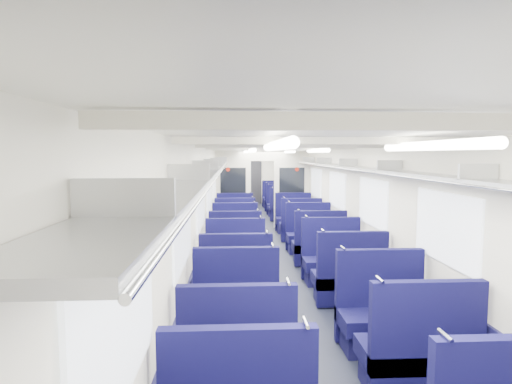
{
  "coord_description": "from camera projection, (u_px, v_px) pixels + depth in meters",
  "views": [
    {
      "loc": [
        -0.85,
        -9.4,
        2.2
      ],
      "look_at": [
        -0.23,
        2.17,
        1.14
      ],
      "focal_mm": 29.02,
      "sensor_mm": 36.0,
      "label": 1
    }
  ],
  "objects": [
    {
      "name": "floor",
      "position": [
        271.0,
        249.0,
        9.59
      ],
      "size": [
        2.8,
        18.0,
        0.01
      ],
      "primitive_type": "cube",
      "color": "black",
      "rests_on": "ground"
    },
    {
      "name": "ceiling",
      "position": [
        271.0,
        147.0,
        9.38
      ],
      "size": [
        2.8,
        18.0,
        0.01
      ],
      "primitive_type": "cube",
      "color": "white",
      "rests_on": "wall_left"
    },
    {
      "name": "wall_left",
      "position": [
        210.0,
        199.0,
        9.41
      ],
      "size": [
        0.02,
        18.0,
        2.35
      ],
      "primitive_type": "cube",
      "color": "silver",
      "rests_on": "floor"
    },
    {
      "name": "dado_left",
      "position": [
        211.0,
        235.0,
        9.49
      ],
      "size": [
        0.03,
        17.9,
        0.7
      ],
      "primitive_type": "cube",
      "color": "#111035",
      "rests_on": "floor"
    },
    {
      "name": "wall_right",
      "position": [
        331.0,
        199.0,
        9.56
      ],
      "size": [
        0.02,
        18.0,
        2.35
      ],
      "primitive_type": "cube",
      "color": "silver",
      "rests_on": "floor"
    },
    {
      "name": "dado_right",
      "position": [
        330.0,
        234.0,
        9.64
      ],
      "size": [
        0.03,
        17.9,
        0.7
      ],
      "primitive_type": "cube",
      "color": "#111035",
      "rests_on": "floor"
    },
    {
      "name": "wall_far",
      "position": [
        253.0,
        177.0,
        18.44
      ],
      "size": [
        2.8,
        0.02,
        2.35
      ],
      "primitive_type": "cube",
      "color": "silver",
      "rests_on": "floor"
    },
    {
      "name": "luggage_rack_left",
      "position": [
        218.0,
        164.0,
        9.35
      ],
      "size": [
        0.36,
        17.4,
        0.18
      ],
      "color": "#B2B5BA",
      "rests_on": "wall_left"
    },
    {
      "name": "luggage_rack_right",
      "position": [
        324.0,
        164.0,
        9.48
      ],
      "size": [
        0.36,
        17.4,
        0.18
      ],
      "color": "#B2B5BA",
      "rests_on": "wall_right"
    },
    {
      "name": "windows",
      "position": [
        273.0,
        190.0,
        9.01
      ],
      "size": [
        2.78,
        15.6,
        0.75
      ],
      "color": "white",
      "rests_on": "wall_left"
    },
    {
      "name": "ceiling_fittings",
      "position": [
        272.0,
        150.0,
        9.13
      ],
      "size": [
        2.7,
        16.06,
        0.11
      ],
      "color": "silver",
      "rests_on": "ceiling"
    },
    {
      "name": "end_door",
      "position": [
        253.0,
        181.0,
        18.39
      ],
      "size": [
        0.75,
        0.06,
        2.0
      ],
      "primitive_type": "cube",
      "color": "black",
      "rests_on": "floor"
    },
    {
      "name": "bulkhead",
      "position": [
        262.0,
        187.0,
        12.34
      ],
      "size": [
        2.8,
        0.1,
        2.35
      ],
      "color": "silver",
      "rests_on": "floor"
    },
    {
      "name": "seat_4",
      "position": [
        237.0,
        363.0,
        3.68
      ],
      "size": [
        1.02,
        0.56,
        1.14
      ],
      "color": "#0E0D40",
      "rests_on": "floor"
    },
    {
      "name": "seat_5",
      "position": [
        418.0,
        357.0,
        3.78
      ],
      "size": [
        1.02,
        0.56,
        1.14
      ],
      "color": "#0E0D40",
      "rests_on": "floor"
    },
    {
      "name": "seat_6",
      "position": [
        236.0,
        314.0,
        4.79
      ],
      "size": [
        1.02,
        0.56,
        1.14
      ],
      "color": "#0E0D40",
      "rests_on": "floor"
    },
    {
      "name": "seat_7",
      "position": [
        383.0,
        317.0,
        4.69
      ],
      "size": [
        1.02,
        0.56,
        1.14
      ],
      "color": "#0E0D40",
      "rests_on": "floor"
    },
    {
      "name": "seat_8",
      "position": [
        236.0,
        284.0,
        5.9
      ],
      "size": [
        1.02,
        0.56,
        1.14
      ],
      "color": "#0E0D40",
      "rests_on": "floor"
    },
    {
      "name": "seat_9",
      "position": [
        349.0,
        281.0,
        6.06
      ],
      "size": [
        1.02,
        0.56,
        1.14
      ],
      "color": "#0E0D40",
      "rests_on": "floor"
    },
    {
      "name": "seat_10",
      "position": [
        236.0,
        264.0,
        6.98
      ],
      "size": [
        1.02,
        0.56,
        1.14
      ],
      "color": "#0E0D40",
      "rests_on": "floor"
    },
    {
      "name": "seat_11",
      "position": [
        332.0,
        262.0,
        7.1
      ],
      "size": [
        1.02,
        0.56,
        1.14
      ],
      "color": "#0E0D40",
      "rests_on": "floor"
    },
    {
      "name": "seat_12",
      "position": [
        235.0,
        248.0,
        8.16
      ],
      "size": [
        1.02,
        0.56,
        1.14
      ],
      "color": "#0E0D40",
      "rests_on": "floor"
    },
    {
      "name": "seat_13",
      "position": [
        319.0,
        247.0,
        8.22
      ],
      "size": [
        1.02,
        0.56,
        1.14
      ],
      "color": "#0E0D40",
      "rests_on": "floor"
    },
    {
      "name": "seat_14",
      "position": [
        235.0,
        237.0,
        9.24
      ],
      "size": [
        1.02,
        0.56,
        1.14
      ],
      "color": "#0E0D40",
      "rests_on": "floor"
    },
    {
      "name": "seat_15",
      "position": [
        309.0,
        237.0,
        9.3
      ],
      "size": [
        1.02,
        0.56,
        1.14
      ],
      "color": "#0E0D40",
      "rests_on": "floor"
    },
    {
      "name": "seat_16",
      "position": [
        235.0,
        227.0,
        10.53
      ],
      "size": [
        1.02,
        0.56,
        1.14
      ],
      "color": "#0E0D40",
      "rests_on": "floor"
    },
    {
      "name": "seat_17",
      "position": [
        300.0,
        227.0,
        10.48
      ],
      "size": [
        1.02,
        0.56,
        1.14
      ],
      "color": "#0E0D40",
      "rests_on": "floor"
    },
    {
      "name": "seat_18",
      "position": [
        235.0,
        220.0,
        11.56
      ],
      "size": [
        1.02,
        0.56,
        1.14
      ],
      "color": "#0E0D40",
      "rests_on": "floor"
    },
    {
      "name": "seat_19",
      "position": [
        294.0,
        220.0,
        11.66
      ],
      "size": [
        1.02,
        0.56,
        1.14
      ],
      "color": "#0E0D40",
      "rests_on": "floor"
    },
    {
      "name": "seat_20",
      "position": [
        235.0,
        210.0,
        13.66
      ],
      "size": [
        1.02,
        0.56,
        1.14
      ],
      "color": "#0E0D40",
      "rests_on": "floor"
    },
    {
      "name": "seat_21",
      "position": [
        285.0,
        210.0,
        13.67
      ],
      "size": [
        1.02,
        0.56,
        1.14
      ],
      "color": "#0E0D40",
      "rests_on": "floor"
    },
    {
      "name": "seat_22",
      "position": [
        235.0,
        206.0,
        14.67
      ],
      "size": [
        1.02,
        0.56,
        1.14
      ],
      "color": "#0E0D40",
      "rests_on": "floor"
    },
    {
      "name": "seat_23",
      "position": [
        281.0,
        206.0,
        14.8
      ],
      "size": [
        1.02,
        0.56,
        1.14
      ],
      "color": "#0E0D40",
      "rests_on": "floor"
    },
    {
      "name": "seat_24",
      "position": [
        235.0,
        203.0,
        15.79
      ],
      "size": [
        1.02,
        0.56,
        1.14
      ],
      "color": "#0E0D40",
      "rests_on": "floor"
    },
    {
      "name": "seat_25",
      "position": [
        277.0,
        202.0,
        15.99
      ],
      "size": [
        1.02,
        0.56,
        1.14
      ],
      "color": "#0E0D40",
      "rests_on": "floor"
    },
    {
      "name": "seat_26",
      "position": [
        235.0,
        199.0,
        17.0
      ],
      "size": [
        1.02,
        0.56,
        1.14
      ],
      "color": "#0E0D40",
      "rests_on": "floor"
    },
    {
      "name": "seat_27",
      "position": [
        275.0,
        199.0,
        17.08
      ],
      "size": [
        1.02,
        0.56,
        1.14
      ],
      "color": "#0E0D40",
      "rests_on": "floor"
    }
  ]
}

